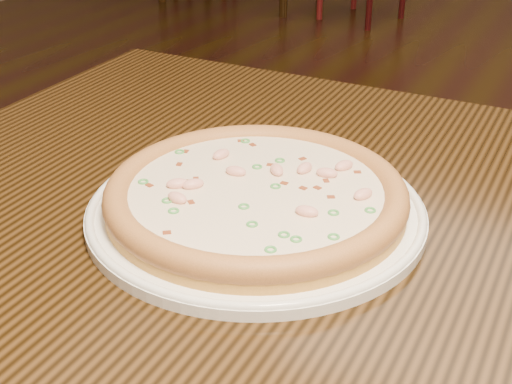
% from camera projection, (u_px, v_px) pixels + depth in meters
% --- Properties ---
extents(hero_table, '(1.20, 0.80, 0.75)m').
position_uv_depth(hero_table, '(369.00, 295.00, 0.81)').
color(hero_table, black).
rests_on(hero_table, ground).
extents(plate, '(0.37, 0.37, 0.02)m').
position_uv_depth(plate, '(256.00, 209.00, 0.77)').
color(plate, white).
rests_on(plate, hero_table).
extents(pizza, '(0.33, 0.33, 0.03)m').
position_uv_depth(pizza, '(256.00, 194.00, 0.76)').
color(pizza, gold).
rests_on(pizza, plate).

